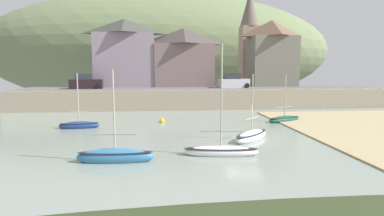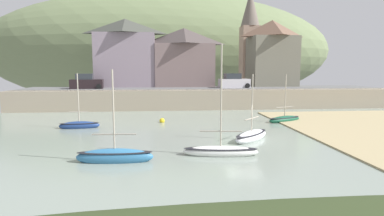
# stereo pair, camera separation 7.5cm
# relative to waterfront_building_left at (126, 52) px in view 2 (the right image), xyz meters

# --- Properties ---
(ground) EXTENTS (48.00, 41.00, 0.61)m
(ground) POSITION_rel_waterfront_building_left_xyz_m (12.30, -34.76, -7.12)
(ground) COLOR gray
(quay_seawall) EXTENTS (48.00, 9.40, 2.40)m
(quay_seawall) POSITION_rel_waterfront_building_left_xyz_m (10.90, -7.70, -5.92)
(quay_seawall) COLOR gray
(quay_seawall) RESTS_ON ground
(hillside_backdrop) EXTENTS (80.00, 44.00, 25.90)m
(hillside_backdrop) POSITION_rel_waterfront_building_left_xyz_m (5.06, 30.00, 1.79)
(hillside_backdrop) COLOR #6A7A51
(hillside_backdrop) RESTS_ON ground
(waterfront_building_left) EXTENTS (8.62, 5.34, 9.60)m
(waterfront_building_left) POSITION_rel_waterfront_building_left_xyz_m (0.00, 0.00, 0.00)
(waterfront_building_left) COLOR gray
(waterfront_building_left) RESTS_ON ground
(waterfront_building_centre) EXTENTS (8.72, 5.69, 8.40)m
(waterfront_building_centre) POSITION_rel_waterfront_building_left_xyz_m (8.40, 0.00, -0.60)
(waterfront_building_centre) COLOR #74605F
(waterfront_building_centre) RESTS_ON ground
(waterfront_building_right) EXTENTS (6.89, 6.12, 9.72)m
(waterfront_building_right) POSITION_rel_waterfront_building_left_xyz_m (21.58, 0.00, 0.07)
(waterfront_building_right) COLOR #6E6B5B
(waterfront_building_right) RESTS_ON ground
(church_with_spire) EXTENTS (3.00, 3.00, 15.11)m
(church_with_spire) POSITION_rel_waterfront_building_left_xyz_m (19.29, 4.00, 2.93)
(church_with_spire) COLOR tan
(church_with_spire) RESTS_ON ground
(sailboat_blue_trim) EXTENTS (3.87, 2.49, 4.63)m
(sailboat_blue_trim) POSITION_rel_waterfront_building_left_xyz_m (16.71, -18.10, -7.03)
(sailboat_blue_trim) COLOR #175138
(sailboat_blue_trim) RESTS_ON ground
(sailboat_far_left) EXTENTS (3.60, 3.74, 4.84)m
(sailboat_far_left) POSITION_rel_waterfront_building_left_xyz_m (11.41, -25.32, -7.00)
(sailboat_far_left) COLOR white
(sailboat_far_left) RESTS_ON ground
(sailboat_nearest_shore) EXTENTS (4.49, 1.53, 6.59)m
(sailboat_nearest_shore) POSITION_rel_waterfront_building_left_xyz_m (8.47, -29.14, -7.01)
(sailboat_nearest_shore) COLOR white
(sailboat_nearest_shore) RESTS_ON ground
(motorboat_with_cabin) EXTENTS (4.21, 1.11, 5.22)m
(motorboat_with_cabin) POSITION_rel_waterfront_building_left_xyz_m (2.51, -29.90, -6.96)
(motorboat_with_cabin) COLOR teal
(motorboat_with_cabin) RESTS_ON ground
(rowboat_small_beached) EXTENTS (3.39, 1.22, 4.80)m
(rowboat_small_beached) POSITION_rel_waterfront_building_left_xyz_m (-1.91, -19.62, -7.01)
(rowboat_small_beached) COLOR navy
(rowboat_small_beached) RESTS_ON ground
(parked_car_near_slipway) EXTENTS (4.24, 2.06, 1.95)m
(parked_car_near_slipway) POSITION_rel_waterfront_building_left_xyz_m (-4.64, -4.50, -4.08)
(parked_car_near_slipway) COLOR black
(parked_car_near_slipway) RESTS_ON ground
(parked_car_by_wall) EXTENTS (4.22, 2.02, 1.95)m
(parked_car_by_wall) POSITION_rel_waterfront_building_left_xyz_m (14.85, -4.50, -4.08)
(parked_car_by_wall) COLOR silver
(parked_car_by_wall) RESTS_ON ground
(mooring_buoy) EXTENTS (0.49, 0.49, 0.49)m
(mooring_buoy) POSITION_rel_waterfront_building_left_xyz_m (5.09, -17.38, -7.13)
(mooring_buoy) COLOR yellow
(mooring_buoy) RESTS_ON ground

